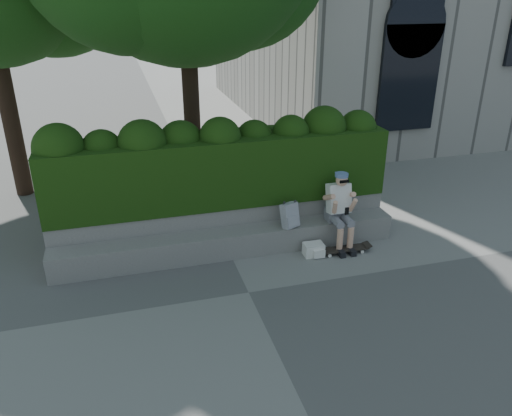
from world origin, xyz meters
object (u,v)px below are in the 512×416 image
object	(u,v)px
person	(340,207)
skateboard	(344,249)
backpack_ground	(313,249)
backpack_plaid	(290,215)

from	to	relation	value
person	skateboard	distance (m)	0.75
backpack_ground	backpack_plaid	bearing A→B (deg)	138.09
person	backpack_plaid	distance (m)	0.91
skateboard	backpack_ground	bearing A→B (deg)	174.76
person	backpack_ground	bearing A→B (deg)	-156.94
backpack_ground	skateboard	bearing A→B (deg)	-6.37
backpack_plaid	backpack_ground	xyz separation A→B (m)	(0.34, -0.32, -0.56)
person	backpack_ground	distance (m)	0.88
person	skateboard	bearing A→B (deg)	-90.90
skateboard	backpack_plaid	xyz separation A→B (m)	(-0.89, 0.39, 0.59)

